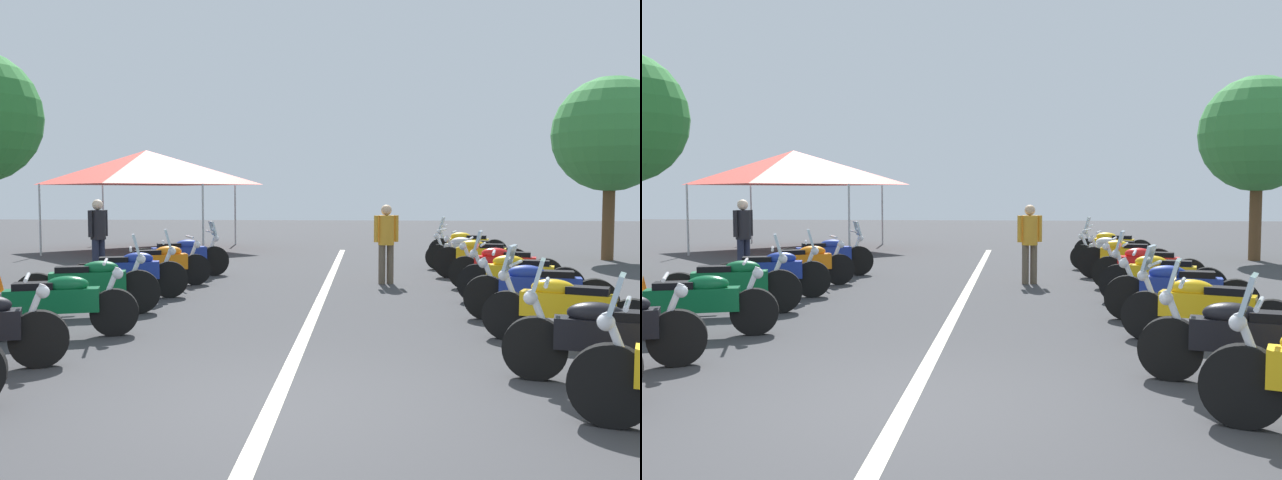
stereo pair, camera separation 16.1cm
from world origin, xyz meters
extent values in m
plane|color=#38383A|center=(0.00, 0.00, 0.00)|extent=(80.00, 80.00, 0.00)
cube|color=beige|center=(5.16, 0.00, 0.00)|extent=(22.63, 0.16, 0.01)
cylinder|color=black|center=(1.34, 2.65, 0.30)|extent=(0.38, 0.61, 0.61)
cylinder|color=silver|center=(1.32, 2.71, 0.60)|extent=(0.18, 0.29, 0.58)
cylinder|color=silver|center=(1.30, 2.75, 0.96)|extent=(0.58, 0.29, 0.04)
sphere|color=silver|center=(1.36, 2.61, 0.80)|extent=(0.14, 0.14, 0.14)
cylinder|color=black|center=(2.98, 2.45, 0.31)|extent=(0.33, 0.62, 0.61)
cube|color=#0C592D|center=(2.75, 3.16, 0.49)|extent=(0.63, 1.17, 0.30)
ellipsoid|color=#0C592D|center=(2.80, 2.99, 0.69)|extent=(0.41, 0.58, 0.22)
cube|color=black|center=(2.68, 3.37, 0.67)|extent=(0.40, 0.54, 0.12)
cylinder|color=silver|center=(2.97, 2.51, 0.61)|extent=(0.16, 0.30, 0.58)
cylinder|color=silver|center=(2.95, 2.55, 0.97)|extent=(0.60, 0.23, 0.04)
sphere|color=silver|center=(3.00, 2.40, 0.81)|extent=(0.14, 0.14, 0.14)
cylinder|color=silver|center=(2.78, 3.65, 0.21)|extent=(0.25, 0.55, 0.08)
cylinder|color=black|center=(4.62, 2.69, 0.33)|extent=(0.36, 0.68, 0.67)
cylinder|color=black|center=(4.13, 4.05, 0.33)|extent=(0.36, 0.68, 0.67)
cube|color=#0C592D|center=(4.38, 3.37, 0.51)|extent=(0.63, 1.13, 0.30)
ellipsoid|color=#0C592D|center=(4.44, 3.20, 0.71)|extent=(0.42, 0.58, 0.22)
cube|color=black|center=(4.30, 3.58, 0.69)|extent=(0.41, 0.54, 0.12)
cylinder|color=silver|center=(4.60, 2.75, 0.63)|extent=(0.16, 0.30, 0.58)
cylinder|color=silver|center=(4.59, 2.79, 0.99)|extent=(0.60, 0.25, 0.04)
sphere|color=silver|center=(4.64, 2.64, 0.83)|extent=(0.14, 0.14, 0.14)
cylinder|color=silver|center=(4.40, 3.84, 0.23)|extent=(0.26, 0.54, 0.08)
cube|color=silver|center=(4.61, 2.71, 1.06)|extent=(0.38, 0.24, 0.32)
cylinder|color=black|center=(6.22, 2.67, 0.32)|extent=(0.33, 0.66, 0.64)
cylinder|color=black|center=(5.78, 4.03, 0.32)|extent=(0.33, 0.66, 0.64)
cube|color=navy|center=(6.00, 3.35, 0.50)|extent=(0.60, 1.12, 0.30)
ellipsoid|color=navy|center=(6.06, 3.18, 0.70)|extent=(0.41, 0.57, 0.22)
cube|color=black|center=(5.93, 3.56, 0.68)|extent=(0.40, 0.54, 0.12)
cylinder|color=silver|center=(6.20, 2.73, 0.62)|extent=(0.16, 0.30, 0.58)
cylinder|color=silver|center=(6.19, 2.77, 0.98)|extent=(0.60, 0.23, 0.04)
sphere|color=silver|center=(6.24, 2.62, 0.82)|extent=(0.14, 0.14, 0.14)
cylinder|color=silver|center=(6.04, 3.81, 0.23)|extent=(0.25, 0.55, 0.08)
cube|color=silver|center=(6.22, 2.69, 1.05)|extent=(0.38, 0.23, 0.32)
cylinder|color=black|center=(7.90, 2.64, 0.31)|extent=(0.41, 0.62, 0.62)
cylinder|color=black|center=(7.25, 3.89, 0.31)|extent=(0.41, 0.62, 0.62)
cube|color=orange|center=(7.58, 3.27, 0.49)|extent=(0.74, 1.08, 0.30)
ellipsoid|color=orange|center=(7.66, 3.11, 0.69)|extent=(0.47, 0.58, 0.22)
cube|color=black|center=(7.48, 3.46, 0.67)|extent=(0.45, 0.55, 0.12)
cylinder|color=silver|center=(7.87, 2.69, 0.61)|extent=(0.19, 0.29, 0.58)
cylinder|color=silver|center=(7.85, 2.73, 0.97)|extent=(0.57, 0.32, 0.04)
sphere|color=silver|center=(7.92, 2.59, 0.81)|extent=(0.14, 0.14, 0.14)
cylinder|color=silver|center=(7.54, 3.72, 0.22)|extent=(0.32, 0.53, 0.08)
cylinder|color=black|center=(9.47, 2.61, 0.33)|extent=(0.42, 0.65, 0.66)
cylinder|color=black|center=(8.79, 3.99, 0.33)|extent=(0.42, 0.65, 0.66)
cube|color=navy|center=(9.13, 3.30, 0.51)|extent=(0.77, 1.17, 0.30)
ellipsoid|color=navy|center=(9.21, 3.14, 0.71)|extent=(0.46, 0.58, 0.22)
cube|color=black|center=(9.03, 3.49, 0.69)|extent=(0.45, 0.55, 0.12)
cylinder|color=silver|center=(9.44, 2.66, 0.63)|extent=(0.19, 0.29, 0.58)
cylinder|color=silver|center=(9.42, 2.70, 0.99)|extent=(0.57, 0.31, 0.04)
sphere|color=silver|center=(9.49, 2.56, 0.83)|extent=(0.14, 0.14, 0.14)
cylinder|color=silver|center=(9.08, 3.79, 0.23)|extent=(0.32, 0.53, 0.08)
cube|color=silver|center=(9.46, 2.63, 1.06)|extent=(0.38, 0.27, 0.32)
cylinder|color=black|center=(-0.15, -2.74, 0.33)|extent=(0.38, 0.67, 0.67)
cylinder|color=silver|center=(-0.18, -2.79, 0.63)|extent=(0.17, 0.29, 0.58)
cylinder|color=silver|center=(-0.19, -2.83, 0.99)|extent=(0.59, 0.27, 0.04)
sphere|color=silver|center=(-0.13, -2.69, 0.83)|extent=(0.14, 0.14, 0.14)
cube|color=silver|center=(-0.16, -2.76, 1.06)|extent=(0.38, 0.25, 0.32)
cylinder|color=black|center=(1.22, -2.47, 0.31)|extent=(0.31, 0.64, 0.63)
cube|color=black|center=(1.02, -3.17, 0.49)|extent=(0.57, 1.14, 0.30)
ellipsoid|color=black|center=(1.07, -3.00, 0.69)|extent=(0.39, 0.57, 0.22)
cube|color=black|center=(0.96, -3.38, 0.67)|extent=(0.38, 0.53, 0.12)
cylinder|color=silver|center=(1.20, -2.53, 0.61)|extent=(0.15, 0.30, 0.58)
cylinder|color=silver|center=(1.19, -2.57, 0.97)|extent=(0.61, 0.21, 0.04)
sphere|color=silver|center=(1.23, -2.42, 0.81)|extent=(0.14, 0.14, 0.14)
cube|color=silver|center=(1.21, -2.49, 1.04)|extent=(0.38, 0.22, 0.32)
cylinder|color=black|center=(3.12, -2.57, 0.31)|extent=(0.37, 0.62, 0.62)
cylinder|color=black|center=(2.54, -3.91, 0.31)|extent=(0.37, 0.62, 0.62)
cube|color=#EAB214|center=(2.83, -3.24, 0.49)|extent=(0.69, 1.13, 0.30)
ellipsoid|color=#EAB214|center=(2.90, -3.07, 0.69)|extent=(0.44, 0.58, 0.22)
cube|color=black|center=(2.74, -3.44, 0.67)|extent=(0.43, 0.54, 0.12)
cylinder|color=silver|center=(3.09, -2.63, 0.61)|extent=(0.18, 0.29, 0.58)
cylinder|color=silver|center=(3.08, -2.66, 0.97)|extent=(0.59, 0.28, 0.04)
sphere|color=silver|center=(3.14, -2.53, 0.81)|extent=(0.14, 0.14, 0.14)
cylinder|color=silver|center=(2.49, -3.57, 0.22)|extent=(0.29, 0.54, 0.08)
cube|color=silver|center=(3.11, -2.59, 1.04)|extent=(0.38, 0.25, 0.32)
cylinder|color=black|center=(4.48, -2.54, 0.32)|extent=(0.27, 0.66, 0.65)
cylinder|color=black|center=(4.18, -3.99, 0.32)|extent=(0.27, 0.66, 0.65)
cube|color=navy|center=(4.33, -3.27, 0.50)|extent=(0.50, 1.16, 0.30)
ellipsoid|color=navy|center=(4.37, -3.09, 0.70)|extent=(0.36, 0.56, 0.22)
cube|color=black|center=(4.29, -3.48, 0.68)|extent=(0.35, 0.52, 0.12)
cylinder|color=silver|center=(4.47, -2.60, 0.62)|extent=(0.13, 0.30, 0.58)
cylinder|color=silver|center=(4.46, -2.64, 0.98)|extent=(0.62, 0.16, 0.04)
sphere|color=silver|center=(4.49, -2.49, 0.82)|extent=(0.14, 0.14, 0.14)
cylinder|color=silver|center=(4.07, -3.66, 0.23)|extent=(0.19, 0.55, 0.08)
cylinder|color=black|center=(6.06, -2.64, 0.32)|extent=(0.30, 0.66, 0.65)
cylinder|color=black|center=(5.69, -4.00, 0.32)|extent=(0.30, 0.66, 0.65)
cube|color=#EAB214|center=(5.87, -3.32, 0.50)|extent=(0.55, 1.11, 0.30)
ellipsoid|color=#EAB214|center=(5.92, -3.15, 0.70)|extent=(0.39, 0.57, 0.22)
cube|color=black|center=(5.82, -3.53, 0.68)|extent=(0.37, 0.53, 0.12)
cylinder|color=silver|center=(6.04, -2.70, 0.62)|extent=(0.14, 0.30, 0.58)
cylinder|color=silver|center=(6.03, -2.74, 0.98)|extent=(0.61, 0.20, 0.04)
sphere|color=silver|center=(6.07, -2.59, 0.82)|extent=(0.14, 0.14, 0.14)
cylinder|color=silver|center=(5.59, -3.68, 0.23)|extent=(0.22, 0.55, 0.08)
cube|color=silver|center=(6.05, -2.66, 1.05)|extent=(0.38, 0.21, 0.32)
cylinder|color=black|center=(7.71, -2.68, 0.32)|extent=(0.28, 0.65, 0.63)
cylinder|color=black|center=(7.36, -4.12, 0.32)|extent=(0.28, 0.65, 0.63)
cube|color=red|center=(7.54, -3.40, 0.50)|extent=(0.53, 1.16, 0.30)
ellipsoid|color=red|center=(7.58, -3.22, 0.70)|extent=(0.37, 0.57, 0.22)
cube|color=black|center=(7.49, -3.61, 0.68)|extent=(0.36, 0.53, 0.12)
cylinder|color=silver|center=(7.70, -2.74, 0.62)|extent=(0.14, 0.30, 0.58)
cylinder|color=silver|center=(7.69, -2.78, 0.98)|extent=(0.61, 0.18, 0.04)
sphere|color=silver|center=(7.72, -2.63, 0.82)|extent=(0.14, 0.14, 0.14)
cylinder|color=silver|center=(7.26, -3.79, 0.22)|extent=(0.21, 0.55, 0.08)
cylinder|color=black|center=(9.42, -2.57, 0.34)|extent=(0.30, 0.69, 0.68)
cylinder|color=black|center=(9.10, -3.89, 0.34)|extent=(0.30, 0.69, 0.68)
cube|color=#EAB214|center=(9.26, -3.23, 0.52)|extent=(0.52, 1.07, 0.30)
ellipsoid|color=#EAB214|center=(9.30, -3.06, 0.72)|extent=(0.38, 0.57, 0.22)
cube|color=black|center=(9.21, -3.44, 0.70)|extent=(0.37, 0.53, 0.12)
cylinder|color=silver|center=(9.41, -2.63, 0.64)|extent=(0.14, 0.30, 0.58)
cylinder|color=silver|center=(9.40, -2.67, 1.00)|extent=(0.61, 0.19, 0.04)
sphere|color=silver|center=(9.44, -2.52, 0.84)|extent=(0.14, 0.14, 0.14)
cylinder|color=silver|center=(8.99, -3.58, 0.24)|extent=(0.21, 0.55, 0.08)
cylinder|color=black|center=(11.04, -2.50, 0.30)|extent=(0.34, 0.62, 0.60)
cylinder|color=black|center=(10.52, -3.90, 0.30)|extent=(0.34, 0.62, 0.60)
cube|color=silver|center=(10.78, -3.20, 0.48)|extent=(0.66, 1.16, 0.30)
ellipsoid|color=silver|center=(10.85, -3.03, 0.68)|extent=(0.42, 0.58, 0.22)
cube|color=black|center=(10.71, -3.41, 0.66)|extent=(0.41, 0.54, 0.12)
cylinder|color=silver|center=(11.02, -2.56, 0.60)|extent=(0.17, 0.30, 0.58)
cylinder|color=silver|center=(11.01, -2.59, 0.96)|extent=(0.60, 0.25, 0.04)
sphere|color=silver|center=(11.06, -2.45, 0.80)|extent=(0.14, 0.14, 0.14)
cylinder|color=silver|center=(10.46, -3.56, 0.21)|extent=(0.27, 0.54, 0.08)
cylinder|color=black|center=(12.57, -2.73, 0.33)|extent=(0.29, 0.67, 0.65)
cylinder|color=black|center=(12.25, -4.05, 0.33)|extent=(0.29, 0.67, 0.65)
cube|color=#EAB214|center=(12.41, -3.39, 0.51)|extent=(0.52, 1.07, 0.30)
ellipsoid|color=#EAB214|center=(12.45, -3.22, 0.71)|extent=(0.38, 0.57, 0.22)
cube|color=black|center=(12.36, -3.60, 0.69)|extent=(0.37, 0.53, 0.12)
cylinder|color=silver|center=(12.56, -2.79, 0.63)|extent=(0.14, 0.30, 0.58)
cylinder|color=silver|center=(12.55, -2.83, 0.99)|extent=(0.61, 0.19, 0.04)
sphere|color=silver|center=(12.59, -2.68, 0.83)|extent=(0.14, 0.14, 0.14)
cylinder|color=silver|center=(12.14, -3.75, 0.23)|extent=(0.21, 0.55, 0.08)
cube|color=silver|center=(12.57, -2.75, 1.06)|extent=(0.38, 0.20, 0.32)
cube|color=orange|center=(4.19, 4.64, 0.01)|extent=(0.36, 0.36, 0.03)
cone|color=orange|center=(4.19, 4.64, 0.32)|extent=(0.26, 0.26, 0.60)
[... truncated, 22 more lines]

